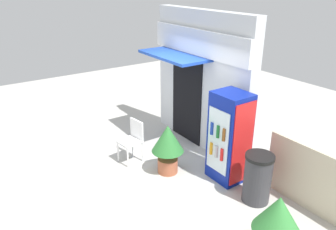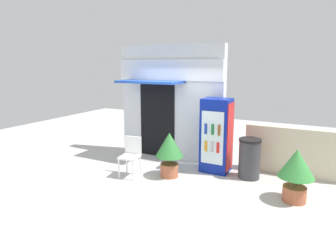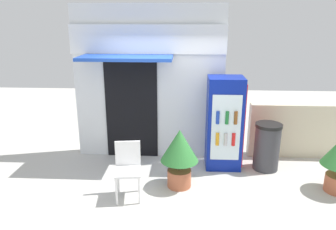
{
  "view_description": "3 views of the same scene",
  "coord_description": "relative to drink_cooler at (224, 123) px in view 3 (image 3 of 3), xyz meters",
  "views": [
    {
      "loc": [
        4.94,
        -3.03,
        3.69
      ],
      "look_at": [
        0.09,
        0.31,
        1.2
      ],
      "focal_mm": 35.14,
      "sensor_mm": 36.0,
      "label": 1
    },
    {
      "loc": [
        3.11,
        -5.51,
        2.56
      ],
      "look_at": [
        0.02,
        0.52,
        1.39
      ],
      "focal_mm": 31.3,
      "sensor_mm": 36.0,
      "label": 2
    },
    {
      "loc": [
        0.27,
        -4.72,
        2.81
      ],
      "look_at": [
        -0.01,
        0.47,
        1.22
      ],
      "focal_mm": 34.09,
      "sensor_mm": 36.0,
      "label": 3
    }
  ],
  "objects": [
    {
      "name": "ground",
      "position": [
        -1.03,
        -1.07,
        -0.89
      ],
      "size": [
        16.0,
        16.0,
        0.0
      ],
      "primitive_type": "plane",
      "color": "beige"
    },
    {
      "name": "storefront_building",
      "position": [
        -1.5,
        0.51,
        0.7
      ],
      "size": [
        3.0,
        1.06,
        3.07
      ],
      "color": "silver",
      "rests_on": "ground"
    },
    {
      "name": "drink_cooler",
      "position": [
        0.0,
        0.0,
        0.0
      ],
      "size": [
        0.68,
        0.63,
        1.77
      ],
      "color": "navy",
      "rests_on": "ground"
    },
    {
      "name": "plastic_chair",
      "position": [
        -1.66,
        -1.18,
        -0.36
      ],
      "size": [
        0.46,
        0.49,
        0.91
      ],
      "color": "white",
      "rests_on": "ground"
    },
    {
      "name": "potted_plant_near_shop",
      "position": [
        -0.84,
        -0.84,
        -0.24
      ],
      "size": [
        0.64,
        0.64,
        1.04
      ],
      "color": "#AD5B3D",
      "rests_on": "ground"
    },
    {
      "name": "trash_bin",
      "position": [
        0.81,
        -0.08,
        -0.43
      ],
      "size": [
        0.5,
        0.5,
        0.91
      ],
      "color": "#38383D",
      "rests_on": "ground"
    },
    {
      "name": "stone_boundary_wall",
      "position": [
        1.77,
        0.58,
        -0.32
      ],
      "size": [
        2.36,
        0.24,
        1.12
      ],
      "primitive_type": "cube",
      "color": "beige",
      "rests_on": "ground"
    }
  ]
}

